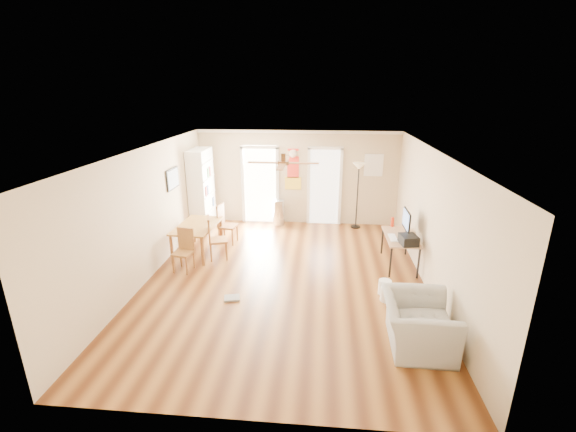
# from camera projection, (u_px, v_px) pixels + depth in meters

# --- Properties ---
(floor) EXTENTS (7.00, 7.00, 0.00)m
(floor) POSITION_uv_depth(u_px,v_px,m) (285.00, 279.00, 7.78)
(floor) COLOR brown
(floor) RESTS_ON ground
(ceiling) EXTENTS (5.50, 7.00, 0.00)m
(ceiling) POSITION_uv_depth(u_px,v_px,m) (285.00, 150.00, 6.95)
(ceiling) COLOR silver
(ceiling) RESTS_ON floor
(wall_back) EXTENTS (5.50, 0.04, 2.60)m
(wall_back) POSITION_uv_depth(u_px,v_px,m) (298.00, 178.00, 10.67)
(wall_back) COLOR beige
(wall_back) RESTS_ON floor
(wall_front) EXTENTS (5.50, 0.04, 2.60)m
(wall_front) POSITION_uv_depth(u_px,v_px,m) (253.00, 325.00, 4.06)
(wall_front) COLOR beige
(wall_front) RESTS_ON floor
(wall_left) EXTENTS (0.04, 7.00, 2.60)m
(wall_left) POSITION_uv_depth(u_px,v_px,m) (147.00, 214.00, 7.60)
(wall_left) COLOR beige
(wall_left) RESTS_ON floor
(wall_right) EXTENTS (0.04, 7.00, 2.60)m
(wall_right) POSITION_uv_depth(u_px,v_px,m) (433.00, 223.00, 7.13)
(wall_right) COLOR beige
(wall_right) RESTS_ON floor
(crown_molding) EXTENTS (5.50, 7.00, 0.08)m
(crown_molding) POSITION_uv_depth(u_px,v_px,m) (285.00, 153.00, 6.96)
(crown_molding) COLOR white
(crown_molding) RESTS_ON wall_back
(kitchen_doorway) EXTENTS (0.90, 0.10, 2.10)m
(kitchen_doorway) POSITION_uv_depth(u_px,v_px,m) (260.00, 186.00, 10.82)
(kitchen_doorway) COLOR white
(kitchen_doorway) RESTS_ON wall_back
(bathroom_doorway) EXTENTS (0.80, 0.10, 2.10)m
(bathroom_doorway) POSITION_uv_depth(u_px,v_px,m) (324.00, 187.00, 10.67)
(bathroom_doorway) COLOR white
(bathroom_doorway) RESTS_ON wall_back
(wall_decal) EXTENTS (0.46, 0.03, 1.10)m
(wall_decal) POSITION_uv_depth(u_px,v_px,m) (293.00, 169.00, 10.58)
(wall_decal) COLOR red
(wall_decal) RESTS_ON wall_back
(ac_grille) EXTENTS (0.50, 0.04, 0.60)m
(ac_grille) POSITION_uv_depth(u_px,v_px,m) (374.00, 165.00, 10.34)
(ac_grille) COLOR white
(ac_grille) RESTS_ON wall_back
(framed_poster) EXTENTS (0.04, 0.66, 0.48)m
(framed_poster) POSITION_uv_depth(u_px,v_px,m) (173.00, 179.00, 8.79)
(framed_poster) COLOR black
(framed_poster) RESTS_ON wall_left
(ceiling_fan) EXTENTS (1.24, 1.24, 0.20)m
(ceiling_fan) POSITION_uv_depth(u_px,v_px,m) (283.00, 163.00, 6.72)
(ceiling_fan) COLOR #593819
(ceiling_fan) RESTS_ON ceiling
(bookshelf) EXTENTS (0.45, 0.99, 2.17)m
(bookshelf) POSITION_uv_depth(u_px,v_px,m) (202.00, 190.00, 10.25)
(bookshelf) COLOR white
(bookshelf) RESTS_ON floor
(dining_table) EXTENTS (0.92, 1.43, 0.69)m
(dining_table) POSITION_uv_depth(u_px,v_px,m) (198.00, 239.00, 8.93)
(dining_table) COLOR #A27434
(dining_table) RESTS_ON floor
(dining_chair_right_a) EXTENTS (0.45, 0.45, 0.97)m
(dining_chair_right_a) POSITION_uv_depth(u_px,v_px,m) (228.00, 224.00, 9.48)
(dining_chair_right_a) COLOR #A35E34
(dining_chair_right_a) RESTS_ON floor
(dining_chair_right_b) EXTENTS (0.50, 0.50, 0.98)m
(dining_chair_right_b) POSITION_uv_depth(u_px,v_px,m) (218.00, 238.00, 8.60)
(dining_chair_right_b) COLOR olive
(dining_chair_right_b) RESTS_ON floor
(dining_chair_near) EXTENTS (0.43, 0.43, 0.90)m
(dining_chair_near) POSITION_uv_depth(u_px,v_px,m) (183.00, 251.00, 8.01)
(dining_chair_near) COLOR olive
(dining_chair_near) RESTS_ON floor
(trash_can) EXTENTS (0.41, 0.41, 0.72)m
(trash_can) POSITION_uv_depth(u_px,v_px,m) (279.00, 213.00, 10.75)
(trash_can) COLOR #BABBBD
(trash_can) RESTS_ON floor
(torchiere_lamp) EXTENTS (0.43, 0.43, 1.80)m
(torchiere_lamp) POSITION_uv_depth(u_px,v_px,m) (357.00, 196.00, 10.39)
(torchiere_lamp) COLOR black
(torchiere_lamp) RESTS_ON floor
(computer_desk) EXTENTS (0.63, 1.26, 0.68)m
(computer_desk) POSITION_uv_depth(u_px,v_px,m) (399.00, 251.00, 8.30)
(computer_desk) COLOR #A6805A
(computer_desk) RESTS_ON floor
(imac) EXTENTS (0.11, 0.63, 0.58)m
(imac) POSITION_uv_depth(u_px,v_px,m) (406.00, 224.00, 8.07)
(imac) COLOR black
(imac) RESTS_ON computer_desk
(keyboard) EXTENTS (0.15, 0.45, 0.02)m
(keyboard) POSITION_uv_depth(u_px,v_px,m) (393.00, 238.00, 8.08)
(keyboard) COLOR white
(keyboard) RESTS_ON computer_desk
(printer) EXTENTS (0.38, 0.42, 0.19)m
(printer) POSITION_uv_depth(u_px,v_px,m) (408.00, 240.00, 7.74)
(printer) COLOR black
(printer) RESTS_ON computer_desk
(orange_bottle) EXTENTS (0.08, 0.08, 0.21)m
(orange_bottle) POSITION_uv_depth(u_px,v_px,m) (392.00, 222.00, 8.73)
(orange_bottle) COLOR red
(orange_bottle) RESTS_ON computer_desk
(wastebasket_a) EXTENTS (0.25, 0.25, 0.28)m
(wastebasket_a) POSITION_uv_depth(u_px,v_px,m) (387.00, 294.00, 6.96)
(wastebasket_a) COLOR white
(wastebasket_a) RESTS_ON floor
(wastebasket_b) EXTENTS (0.26, 0.26, 0.27)m
(wastebasket_b) POSITION_uv_depth(u_px,v_px,m) (385.00, 287.00, 7.20)
(wastebasket_b) COLOR white
(wastebasket_b) RESTS_ON floor
(floor_cloth) EXTENTS (0.33, 0.28, 0.04)m
(floor_cloth) POSITION_uv_depth(u_px,v_px,m) (232.00, 298.00, 7.04)
(floor_cloth) COLOR gray
(floor_cloth) RESTS_ON floor
(armchair) EXTENTS (1.03, 1.17, 0.74)m
(armchair) POSITION_uv_depth(u_px,v_px,m) (418.00, 324.00, 5.68)
(armchair) COLOR #A2A39E
(armchair) RESTS_ON floor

